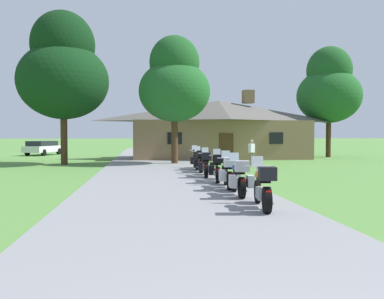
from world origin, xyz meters
TOP-DOWN VIEW (x-y plane):
  - ground_plane at (0.00, 20.00)m, footprint 500.00×500.00m
  - asphalt_driveway at (0.00, 18.00)m, footprint 6.40×80.00m
  - motorcycle_orange_nearest_to_camera at (2.07, 8.27)m, footprint 0.74×2.08m
  - motorcycle_blue_second_in_row at (1.99, 10.46)m, footprint 0.80×2.08m
  - motorcycle_blue_third_in_row at (2.05, 12.27)m, footprint 0.86×2.08m
  - motorcycle_red_fourth_in_row at (2.05, 14.32)m, footprint 0.93×2.07m
  - motorcycle_white_fifth_in_row at (1.90, 16.35)m, footprint 0.87×2.08m
  - motorcycle_black_sixth_in_row at (1.95, 18.69)m, footprint 0.73×2.08m
  - motorcycle_white_farthest_in_row at (2.01, 20.47)m, footprint 0.75×2.08m
  - stone_lodge at (5.47, 31.84)m, footprint 15.11×6.64m
  - bystander_white_shirt_near_lodge at (5.89, 23.01)m, footprint 0.49×0.37m
  - tree_right_of_lodge at (15.57, 32.39)m, footprint 5.65×5.65m
  - tree_left_near at (-6.13, 25.79)m, footprint 5.93×5.93m
  - tree_by_lodge_front at (1.19, 25.27)m, footprint 4.79×4.79m
  - parked_white_suv_far_left at (-10.67, 39.19)m, footprint 3.09×4.94m

SIDE VIEW (x-z plane):
  - ground_plane at x=0.00m, z-range 0.00..0.00m
  - asphalt_driveway at x=0.00m, z-range 0.00..0.06m
  - motorcycle_blue_second_in_row at x=1.99m, z-range -0.04..1.26m
  - motorcycle_blue_third_in_row at x=2.05m, z-range -0.04..1.26m
  - motorcycle_red_fourth_in_row at x=2.05m, z-range -0.04..1.26m
  - motorcycle_white_fifth_in_row at x=1.90m, z-range -0.04..1.26m
  - motorcycle_black_sixth_in_row at x=1.95m, z-range -0.04..1.26m
  - motorcycle_white_farthest_in_row at x=2.01m, z-range -0.04..1.26m
  - motorcycle_orange_nearest_to_camera at x=2.07m, z-range -0.03..1.27m
  - parked_white_suv_far_left at x=-10.67m, z-range 0.08..1.48m
  - bystander_white_shirt_near_lodge at x=5.89m, z-range 0.10..1.76m
  - stone_lodge at x=5.47m, z-range -0.38..5.42m
  - tree_by_lodge_front at x=1.19m, z-range 1.15..9.75m
  - tree_right_of_lodge at x=15.57m, z-range 1.21..11.05m
  - tree_left_near at x=-6.13m, z-range 1.17..11.29m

